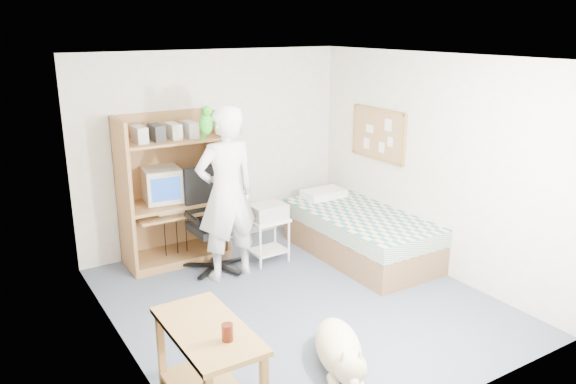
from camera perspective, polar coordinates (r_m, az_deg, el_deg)
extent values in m
plane|color=#444D5D|center=(6.02, 1.12, -10.95)|extent=(4.00, 4.00, 0.00)
cube|color=beige|center=(7.26, -7.46, 4.28)|extent=(3.60, 0.02, 2.50)
cube|color=beige|center=(6.68, 14.27, 2.80)|extent=(0.02, 4.00, 2.50)
cube|color=beige|center=(4.86, -16.93, -2.60)|extent=(0.02, 4.00, 2.50)
cube|color=white|center=(5.34, 1.28, 13.53)|extent=(3.60, 4.00, 0.02)
cube|color=brown|center=(6.66, -16.30, -0.53)|extent=(0.04, 0.60, 1.80)
cube|color=brown|center=(7.03, -7.22, 0.94)|extent=(0.04, 0.60, 1.80)
cube|color=brown|center=(7.09, -12.47, 0.79)|extent=(1.20, 0.02, 1.80)
cube|color=brown|center=(6.87, -11.56, -1.05)|extent=(1.12, 0.60, 0.04)
cube|color=brown|center=(6.83, -11.27, -2.03)|extent=(1.00, 0.50, 0.03)
cube|color=brown|center=(6.68, -11.94, 5.17)|extent=(1.12, 0.55, 0.03)
cube|color=brown|center=(7.11, -11.24, -6.36)|extent=(1.12, 0.60, 0.10)
cube|color=brown|center=(7.09, 7.34, -5.08)|extent=(1.00, 2.00, 0.36)
cube|color=#2C6A77|center=(6.99, 7.43, -2.95)|extent=(1.02, 2.02, 0.20)
cube|color=white|center=(7.55, 3.65, -0.23)|extent=(0.55, 0.35, 0.12)
cube|color=olive|center=(4.10, -8.18, -13.73)|extent=(0.50, 1.00, 0.04)
cube|color=olive|center=(4.60, -12.72, -15.86)|extent=(0.05, 0.05, 0.70)
cube|color=olive|center=(4.72, -8.00, -14.70)|extent=(0.05, 0.05, 0.70)
cube|color=#9E6E47|center=(7.25, 9.15, 5.81)|extent=(0.03, 0.90, 0.60)
cube|color=olive|center=(7.20, 9.25, 8.23)|extent=(0.04, 0.94, 0.04)
cube|color=olive|center=(7.32, 9.02, 3.42)|extent=(0.04, 0.94, 0.04)
cylinder|color=black|center=(6.78, -7.34, -7.38)|extent=(0.67, 0.67, 0.07)
cylinder|color=black|center=(6.69, -7.41, -5.72)|extent=(0.07, 0.07, 0.45)
cube|color=black|center=(6.60, -7.49, -3.57)|extent=(0.53, 0.53, 0.09)
cube|color=black|center=(6.70, -8.57, 0.04)|extent=(0.47, 0.08, 0.61)
cube|color=black|center=(6.43, -9.78, -2.62)|extent=(0.05, 0.34, 0.04)
cube|color=black|center=(6.66, -5.39, -1.78)|extent=(0.05, 0.34, 0.04)
imported|color=silver|center=(6.25, -6.28, -0.19)|extent=(0.73, 0.49, 1.98)
ellipsoid|color=#189115|center=(6.01, -8.33, 6.88)|extent=(0.15, 0.15, 0.23)
sphere|color=#189115|center=(5.95, -8.21, 8.20)|extent=(0.10, 0.10, 0.10)
cone|color=#EF5815|center=(5.90, -8.00, 8.14)|extent=(0.04, 0.05, 0.04)
cylinder|color=#189115|center=(6.08, -8.50, 5.70)|extent=(0.04, 0.16, 0.14)
ellipsoid|color=tan|center=(4.94, 5.12, -15.41)|extent=(0.66, 0.86, 0.35)
sphere|color=tan|center=(4.54, 6.34, -17.36)|extent=(0.26, 0.26, 0.26)
cone|color=tan|center=(4.44, 5.60, -16.31)|extent=(0.08, 0.08, 0.10)
cone|color=tan|center=(4.47, 7.31, -16.15)|extent=(0.08, 0.08, 0.10)
ellipsoid|color=tan|center=(4.47, 6.65, -18.59)|extent=(0.14, 0.17, 0.09)
cylinder|color=tan|center=(5.32, 4.15, -13.67)|extent=(0.16, 0.25, 0.13)
cube|color=white|center=(6.76, -2.07, -2.86)|extent=(0.47, 0.38, 0.04)
cube|color=white|center=(6.90, -2.04, -5.94)|extent=(0.43, 0.35, 0.03)
cylinder|color=white|center=(6.64, -2.89, -5.71)|extent=(0.03, 0.03, 0.53)
cylinder|color=white|center=(6.83, 0.08, -5.04)|extent=(0.03, 0.03, 0.53)
cylinder|color=white|center=(6.89, -4.16, -4.86)|extent=(0.03, 0.03, 0.53)
cylinder|color=white|center=(7.08, -1.26, -4.24)|extent=(0.03, 0.03, 0.53)
cube|color=#A8A8A3|center=(6.73, -2.08, -1.99)|extent=(0.43, 0.34, 0.18)
cube|color=beige|center=(6.81, -12.69, 0.75)|extent=(0.47, 0.49, 0.40)
cube|color=navy|center=(6.61, -12.28, 0.27)|extent=(0.33, 0.06, 0.27)
cube|color=beige|center=(6.78, -11.22, -1.89)|extent=(0.47, 0.23, 0.03)
cylinder|color=gold|center=(6.93, -8.60, -0.05)|extent=(0.08, 0.08, 0.12)
cylinder|color=#3F140A|center=(3.90, -6.17, -14.00)|extent=(0.08, 0.08, 0.12)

